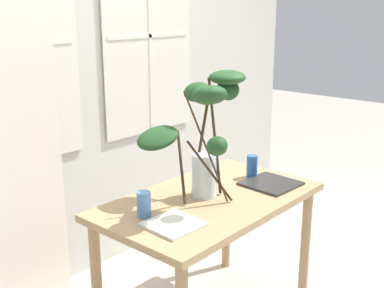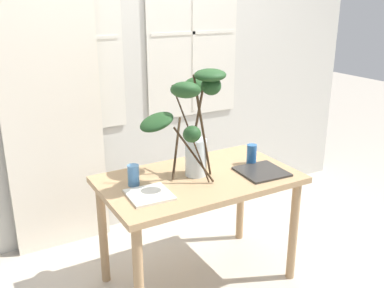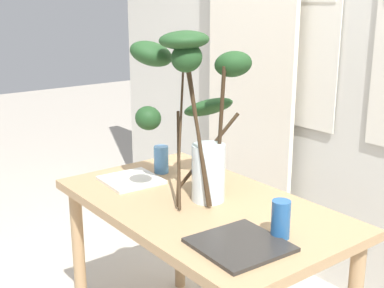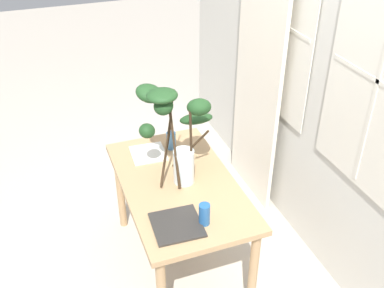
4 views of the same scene
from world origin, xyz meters
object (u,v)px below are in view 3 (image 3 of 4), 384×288
object	(u,v)px
dining_table	(201,225)
drinking_glass_blue_left	(161,159)
drinking_glass_blue_right	(281,219)
vase_with_branches	(196,107)
plate_square_right	(240,245)
plate_square_left	(131,180)

from	to	relation	value
dining_table	drinking_glass_blue_left	world-z (taller)	drinking_glass_blue_left
dining_table	drinking_glass_blue_right	size ratio (longest dim) A/B	9.04
vase_with_branches	plate_square_right	xyz separation A→B (m)	(0.43, -0.15, -0.37)
drinking_glass_blue_left	plate_square_right	world-z (taller)	drinking_glass_blue_left
vase_with_branches	plate_square_right	distance (m)	0.59
dining_table	plate_square_right	world-z (taller)	plate_square_right
vase_with_branches	drinking_glass_blue_right	world-z (taller)	vase_with_branches
drinking_glass_blue_right	plate_square_left	world-z (taller)	drinking_glass_blue_right
plate_square_right	drinking_glass_blue_right	bearing A→B (deg)	77.52
drinking_glass_blue_right	plate_square_left	size ratio (longest dim) A/B	0.57
drinking_glass_blue_left	drinking_glass_blue_right	bearing A→B (deg)	-4.67
vase_with_branches	drinking_glass_blue_left	distance (m)	0.47
drinking_glass_blue_left	drinking_glass_blue_right	size ratio (longest dim) A/B	0.95
vase_with_branches	drinking_glass_blue_left	bearing A→B (deg)	169.11
drinking_glass_blue_left	drinking_glass_blue_right	world-z (taller)	drinking_glass_blue_right
vase_with_branches	plate_square_left	size ratio (longest dim) A/B	2.90
dining_table	vase_with_branches	world-z (taller)	vase_with_branches
drinking_glass_blue_left	plate_square_right	size ratio (longest dim) A/B	0.46
drinking_glass_blue_left	plate_square_left	world-z (taller)	drinking_glass_blue_left
drinking_glass_blue_left	plate_square_left	xyz separation A→B (m)	(0.02, -0.17, -0.06)
vase_with_branches	drinking_glass_blue_left	xyz separation A→B (m)	(-0.34, 0.07, -0.31)
plate_square_left	plate_square_right	distance (m)	0.75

